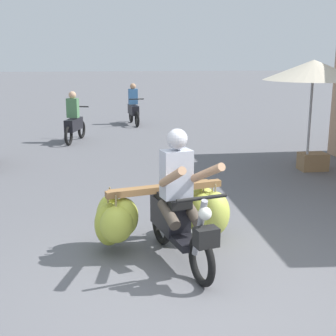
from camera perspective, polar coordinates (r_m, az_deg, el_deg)
ground_plane at (r=4.95m, az=3.88°, el=-15.23°), size 120.00×120.00×0.00m
motorbike_main_loaded at (r=5.81m, az=0.38°, el=-5.38°), size 1.82×1.93×1.58m
motorbike_distant_ahead_left at (r=13.11m, az=-11.39°, el=5.54°), size 0.64×1.58×1.40m
motorbike_distant_far_ahead at (r=16.20m, az=-4.23°, el=7.32°), size 0.50×1.62×1.40m
market_umbrella_near_shop at (r=9.91m, az=17.31°, el=11.33°), size 1.98×1.98×2.27m
produce_crate at (r=10.29m, az=17.24°, el=0.76°), size 0.56×0.40×0.36m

